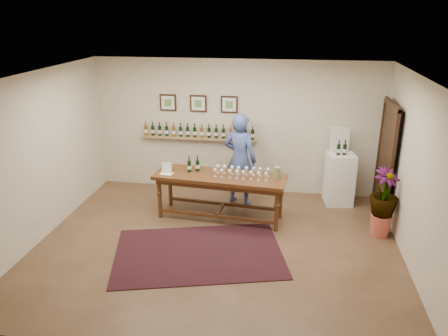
# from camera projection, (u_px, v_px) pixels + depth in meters

# --- Properties ---
(ground) EXTENTS (6.00, 6.00, 0.00)m
(ground) POSITION_uv_depth(u_px,v_px,m) (217.00, 246.00, 7.29)
(ground) COLOR #4F3723
(ground) RESTS_ON ground
(room_shell) EXTENTS (6.00, 6.00, 6.00)m
(room_shell) POSITION_uv_depth(u_px,v_px,m) (342.00, 154.00, 8.33)
(room_shell) COLOR beige
(room_shell) RESTS_ON ground
(rug) EXTENTS (3.05, 2.41, 0.01)m
(rug) POSITION_uv_depth(u_px,v_px,m) (199.00, 253.00, 7.07)
(rug) COLOR #49170D
(rug) RESTS_ON ground
(tasting_table) EXTENTS (2.48, 0.99, 0.86)m
(tasting_table) POSITION_uv_depth(u_px,v_px,m) (220.00, 182.00, 8.05)
(tasting_table) COLOR #3F230F
(tasting_table) RESTS_ON ground
(table_glasses) EXTENTS (1.26, 0.36, 0.17)m
(table_glasses) POSITION_uv_depth(u_px,v_px,m) (241.00, 172.00, 7.91)
(table_glasses) COLOR silver
(table_glasses) RESTS_ON tasting_table
(table_bottles) EXTENTS (0.33, 0.22, 0.33)m
(table_bottles) POSITION_uv_depth(u_px,v_px,m) (193.00, 163.00, 8.14)
(table_bottles) COLOR black
(table_bottles) RESTS_ON tasting_table
(pitcher_left) EXTENTS (0.16, 0.16, 0.21)m
(pitcher_left) POSITION_uv_depth(u_px,v_px,m) (168.00, 165.00, 8.22)
(pitcher_left) COLOR olive
(pitcher_left) RESTS_ON tasting_table
(pitcher_right) EXTENTS (0.14, 0.14, 0.22)m
(pitcher_right) POSITION_uv_depth(u_px,v_px,m) (277.00, 173.00, 7.80)
(pitcher_right) COLOR olive
(pitcher_right) RESTS_ON tasting_table
(menu_card) EXTENTS (0.26, 0.20, 0.21)m
(menu_card) POSITION_uv_depth(u_px,v_px,m) (167.00, 168.00, 8.07)
(menu_card) COLOR white
(menu_card) RESTS_ON tasting_table
(display_pedestal) EXTENTS (0.59, 0.59, 1.05)m
(display_pedestal) POSITION_uv_depth(u_px,v_px,m) (339.00, 179.00, 8.75)
(display_pedestal) COLOR white
(display_pedestal) RESTS_ON ground
(pedestal_bottles) EXTENTS (0.34, 0.13, 0.33)m
(pedestal_bottles) POSITION_uv_depth(u_px,v_px,m) (342.00, 147.00, 8.46)
(pedestal_bottles) COLOR black
(pedestal_bottles) RESTS_ON display_pedestal
(info_sign) EXTENTS (0.38, 0.07, 0.52)m
(info_sign) POSITION_uv_depth(u_px,v_px,m) (340.00, 139.00, 8.64)
(info_sign) COLOR white
(info_sign) RESTS_ON display_pedestal
(potted_plant) EXTENTS (0.78, 0.78, 1.06)m
(potted_plant) POSITION_uv_depth(u_px,v_px,m) (383.00, 203.00, 7.44)
(potted_plant) COLOR #C75542
(potted_plant) RESTS_ON ground
(person) EXTENTS (0.79, 0.64, 1.86)m
(person) POSITION_uv_depth(u_px,v_px,m) (240.00, 159.00, 8.62)
(person) COLOR #3C4E8E
(person) RESTS_ON ground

